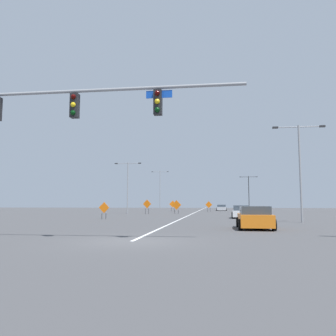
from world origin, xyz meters
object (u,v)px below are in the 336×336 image
Objects in this scene: street_lamp_far_right at (249,190)px; construction_sign_left_shoulder at (176,205)px; car_orange_far at (255,218)px; car_silver_distant at (221,208)px; construction_sign_median_near at (104,208)px; traffic_signal_assembly at (32,117)px; street_lamp_mid_left at (128,183)px; car_white_mid at (241,212)px; construction_sign_right_lane at (209,205)px; street_lamp_mid_right at (160,187)px; construction_sign_left_lane at (173,205)px; construction_sign_median_far at (147,205)px; street_lamp_far_left at (300,163)px.

street_lamp_far_right reaches higher than construction_sign_left_shoulder.
street_lamp_far_right is 4.02× the size of construction_sign_left_shoulder.
car_orange_far is 53.42m from car_silver_distant.
traffic_signal_assembly is at bearing -81.31° from construction_sign_median_near.
car_orange_far is at bearing -62.33° from street_lamp_mid_left.
car_white_mid is at bearing -41.19° from street_lamp_mid_left.
street_lamp_far_right is 23.48m from construction_sign_right_lane.
street_lamp_mid_left is 0.77× the size of street_lamp_mid_right.
street_lamp_far_right is 25.26m from construction_sign_left_lane.
construction_sign_left_lane is 7.19m from construction_sign_right_lane.
street_lamp_mid_left reaches higher than construction_sign_left_shoulder.
street_lamp_mid_right reaches higher than construction_sign_left_shoulder.
street_lamp_far_right reaches higher than construction_sign_left_lane.
construction_sign_median_far is at bearing 133.34° from car_white_mid.
traffic_signal_assembly is 13.65m from car_orange_far.
construction_sign_left_shoulder is at bearing -77.52° from street_lamp_mid_right.
construction_sign_median_far is at bearing 113.03° from car_orange_far.
street_lamp_far_left reaches higher than construction_sign_left_shoulder.
construction_sign_median_near is at bearing -106.19° from car_silver_distant.
street_lamp_mid_left is at bearing -108.02° from construction_sign_left_lane.
street_lamp_mid_right reaches higher than construction_sign_median_near.
street_lamp_far_left is at bearing -68.05° from construction_sign_left_lane.
street_lamp_mid_right reaches higher than traffic_signal_assembly.
traffic_signal_assembly is at bearing -98.56° from car_silver_distant.
street_lamp_mid_left is at bearing 117.67° from car_orange_far.
construction_sign_median_far reaches higher than construction_sign_median_near.
traffic_signal_assembly is 1.84× the size of street_lamp_far_left.
traffic_signal_assembly is at bearing -97.65° from construction_sign_right_lane.
construction_sign_median_near is at bearing -106.39° from construction_sign_left_shoulder.
traffic_signal_assembly is 21.29m from street_lamp_far_left.
street_lamp_far_right is 4.83× the size of construction_sign_median_near.
car_silver_distant is (-1.03, 53.41, -0.04)m from car_orange_far.
construction_sign_left_lane reaches higher than construction_sign_left_shoulder.
construction_sign_left_lane is 33.11m from construction_sign_median_near.
street_lamp_mid_left is (-19.86, 21.66, -0.13)m from street_lamp_far_left.
traffic_signal_assembly reaches higher than construction_sign_left_shoulder.
construction_sign_median_far is (-4.32, -0.35, 0.11)m from construction_sign_left_shoulder.
construction_sign_right_lane is at bearing 72.58° from construction_sign_median_near.
construction_sign_median_near reaches higher than car_orange_far.
construction_sign_right_lane is (4.47, 13.14, -0.03)m from construction_sign_left_shoulder.
traffic_signal_assembly is 1.82× the size of street_lamp_far_right.
construction_sign_left_lane is (-14.89, 36.95, -3.45)m from street_lamp_far_left.
street_lamp_far_left is at bearing -83.09° from car_silver_distant.
street_lamp_mid_left is 28.37m from car_silver_distant.
traffic_signal_assembly reaches higher than construction_sign_median_far.
construction_sign_right_lane is (8.80, 13.49, -0.13)m from construction_sign_median_far.
street_lamp_far_right reaches higher than street_lamp_mid_left.
construction_sign_median_near is at bearing -163.55° from car_white_mid.
construction_sign_right_lane reaches higher than construction_sign_median_near.
street_lamp_far_left reaches higher than construction_sign_right_lane.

